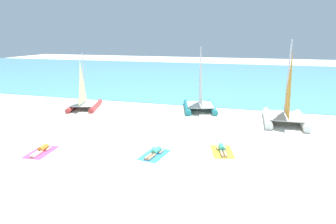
% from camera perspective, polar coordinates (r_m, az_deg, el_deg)
% --- Properties ---
extents(ground_plane, '(120.00, 120.00, 0.00)m').
position_cam_1_polar(ground_plane, '(23.70, 2.90, -0.19)').
color(ground_plane, silver).
extents(ocean_water, '(120.00, 40.00, 0.05)m').
position_cam_1_polar(ocean_water, '(45.50, 9.36, 6.93)').
color(ocean_water, '#5BB2C1').
rests_on(ocean_water, ground).
extents(sailboat_teal, '(3.50, 4.52, 5.21)m').
position_cam_1_polar(sailboat_teal, '(24.52, 6.26, 2.12)').
color(sailboat_teal, teal).
rests_on(sailboat_teal, ground).
extents(sailboat_red, '(3.22, 4.09, 4.67)m').
position_cam_1_polar(sailboat_red, '(25.96, -16.04, 2.16)').
color(sailboat_red, '#CC3838').
rests_on(sailboat_red, ground).
extents(sailboat_white, '(2.91, 4.51, 5.85)m').
position_cam_1_polar(sailboat_white, '(22.40, 21.94, 0.14)').
color(sailboat_white, white).
rests_on(sailboat_white, ground).
extents(towel_left, '(1.28, 2.00, 0.01)m').
position_cam_1_polar(towel_left, '(17.35, -23.49, -7.17)').
color(towel_left, '#D84C99').
rests_on(towel_left, ground).
extents(sunbather_left, '(0.58, 1.57, 0.30)m').
position_cam_1_polar(sunbather_left, '(17.35, -23.41, -6.71)').
color(sunbather_left, orange).
rests_on(sunbather_left, towel_left).
extents(towel_middle, '(1.39, 2.05, 0.01)m').
position_cam_1_polar(towel_middle, '(15.61, -2.67, -8.32)').
color(towel_middle, '#338CD8').
rests_on(towel_middle, ground).
extents(sunbather_middle, '(0.66, 1.57, 0.30)m').
position_cam_1_polar(sunbather_middle, '(15.62, -2.56, -7.81)').
color(sunbather_middle, '#3FB28C').
rests_on(sunbather_middle, towel_middle).
extents(towel_right, '(1.52, 2.11, 0.01)m').
position_cam_1_polar(towel_right, '(16.25, 10.52, -7.60)').
color(towel_right, yellow).
rests_on(towel_right, ground).
extents(sunbather_right, '(0.76, 1.55, 0.30)m').
position_cam_1_polar(sunbather_right, '(16.27, 10.51, -7.10)').
color(sunbather_right, '#3FB28C').
rests_on(sunbather_right, towel_right).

